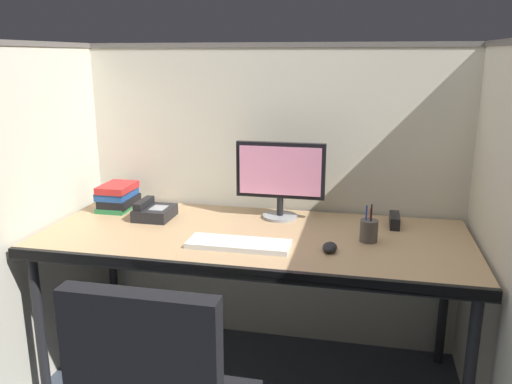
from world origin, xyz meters
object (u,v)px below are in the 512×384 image
(desk, at_px, (253,245))
(book_stack, at_px, (118,197))
(keyboard_main, at_px, (239,244))
(monitor_center, at_px, (280,175))
(desk_phone, at_px, (154,212))
(computer_mouse, at_px, (330,247))
(pen_cup, at_px, (369,230))
(red_stapler, at_px, (394,220))

(desk, distance_m, book_stack, 0.81)
(keyboard_main, bearing_deg, monitor_center, 76.60)
(desk, distance_m, monitor_center, 0.38)
(desk, relative_size, desk_phone, 10.00)
(keyboard_main, height_order, desk_phone, desk_phone)
(computer_mouse, xyz_separation_m, book_stack, (-1.12, 0.37, 0.05))
(computer_mouse, distance_m, desk_phone, 0.91)
(keyboard_main, distance_m, pen_cup, 0.56)
(desk, height_order, desk_phone, desk_phone)
(keyboard_main, distance_m, red_stapler, 0.77)
(monitor_center, bearing_deg, keyboard_main, -103.40)
(monitor_center, height_order, red_stapler, monitor_center)
(monitor_center, xyz_separation_m, desk_phone, (-0.60, -0.14, -0.18))
(monitor_center, relative_size, computer_mouse, 4.48)
(monitor_center, height_order, pen_cup, monitor_center)
(computer_mouse, relative_size, desk_phone, 0.51)
(red_stapler, xyz_separation_m, desk_phone, (-1.15, -0.12, 0.01))
(keyboard_main, distance_m, desk_phone, 0.58)
(computer_mouse, distance_m, red_stapler, 0.47)
(desk_phone, bearing_deg, book_stack, 155.80)
(computer_mouse, height_order, red_stapler, red_stapler)
(computer_mouse, bearing_deg, desk, 159.39)
(computer_mouse, relative_size, book_stack, 0.45)
(red_stapler, distance_m, desk_phone, 1.15)
(computer_mouse, bearing_deg, pen_cup, 44.71)
(desk_phone, bearing_deg, red_stapler, 6.12)
(desk, distance_m, desk_phone, 0.55)
(monitor_center, bearing_deg, computer_mouse, -55.54)
(book_stack, relative_size, desk_phone, 1.13)
(keyboard_main, height_order, computer_mouse, computer_mouse)
(monitor_center, bearing_deg, red_stapler, -1.38)
(monitor_center, relative_size, red_stapler, 2.87)
(desk, xyz_separation_m, monitor_center, (0.08, 0.27, 0.27))
(desk, height_order, computer_mouse, computer_mouse)
(book_stack, bearing_deg, pen_cup, -9.80)
(red_stapler, bearing_deg, desk_phone, -173.88)
(monitor_center, xyz_separation_m, pen_cup, (0.43, -0.25, -0.17))
(monitor_center, height_order, computer_mouse, monitor_center)
(monitor_center, height_order, desk_phone, monitor_center)
(keyboard_main, xyz_separation_m, red_stapler, (0.65, 0.41, 0.02))
(computer_mouse, distance_m, pen_cup, 0.22)
(desk_phone, bearing_deg, keyboard_main, -30.00)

